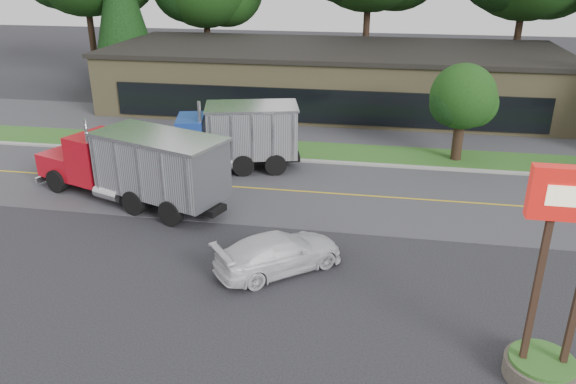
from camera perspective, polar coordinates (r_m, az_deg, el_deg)
name	(u,v)px	position (r m, az deg, el deg)	size (l,w,h in m)	color
ground	(193,289)	(19.44, -9.66, -9.68)	(140.00, 140.00, 0.00)	#35353A
road	(254,188)	(27.11, -3.50, 0.37)	(60.00, 8.00, 0.02)	#4D4D52
center_line	(254,188)	(27.11, -3.50, 0.37)	(60.00, 0.12, 0.01)	gold
curb	(271,160)	(30.94, -1.72, 3.30)	(60.00, 0.30, 0.12)	#9E9E99
grass_verge	(277,149)	(32.60, -1.09, 4.35)	(60.00, 3.40, 0.03)	#2E5E20
far_parking	(292,126)	(37.30, 0.38, 6.75)	(60.00, 7.00, 0.02)	#4D4D52
strip_mall	(332,79)	(42.36, 4.50, 11.42)	(32.00, 12.00, 4.00)	#867952
bilo_sign	(553,313)	(15.96, 25.30, -11.09)	(2.20, 1.90, 5.95)	#6B6054
evergreen_left	(120,2)	(50.49, -16.67, 18.02)	(5.50, 5.50, 12.50)	#382619
tree_verge	(464,100)	(31.45, 17.41, 8.94)	(3.68, 3.47, 5.25)	#382619
dump_truck_red	(138,165)	(25.78, -15.04, 2.71)	(10.09, 5.75, 3.36)	black
dump_truck_blue	(231,136)	(29.22, -5.81, 5.73)	(8.21, 4.34, 3.36)	black
rally_car	(279,252)	(19.95, -0.92, -6.16)	(1.90, 4.67, 1.36)	silver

